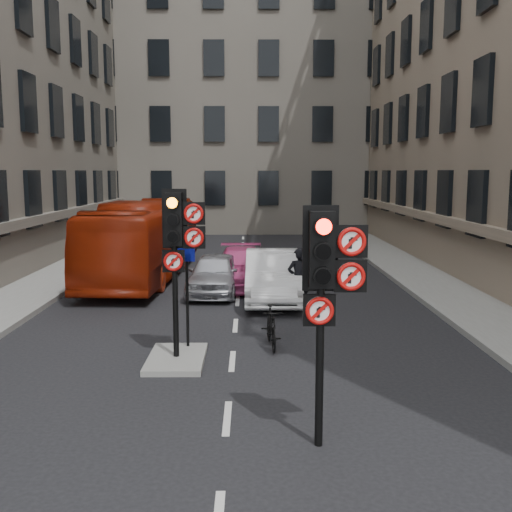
{
  "coord_description": "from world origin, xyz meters",
  "views": [
    {
      "loc": [
        0.37,
        -7.45,
        4.06
      ],
      "look_at": [
        0.49,
        2.82,
        2.6
      ],
      "focal_mm": 42.0,
      "sensor_mm": 36.0,
      "label": 1
    }
  ],
  "objects_px": {
    "car_white": "(272,276)",
    "car_silver": "(215,274)",
    "motorcyclist": "(299,279)",
    "car_pink": "(241,267)",
    "signal_far": "(178,237)",
    "bus_red": "(145,239)",
    "signal_near": "(327,275)",
    "motorcycle": "(271,327)",
    "info_sign": "(187,283)"
  },
  "relations": [
    {
      "from": "signal_near",
      "to": "motorcyclist",
      "type": "xyz_separation_m",
      "value": [
        0.33,
        8.74,
        -1.65
      ]
    },
    {
      "from": "car_white",
      "to": "car_silver",
      "type": "bearing_deg",
      "value": 151.17
    },
    {
      "from": "motorcyclist",
      "to": "car_pink",
      "type": "bearing_deg",
      "value": -75.64
    },
    {
      "from": "car_silver",
      "to": "bus_red",
      "type": "distance_m",
      "value": 4.24
    },
    {
      "from": "car_silver",
      "to": "motorcycle",
      "type": "xyz_separation_m",
      "value": [
        1.66,
        -6.2,
        -0.19
      ]
    },
    {
      "from": "bus_red",
      "to": "car_white",
      "type": "bearing_deg",
      "value": -38.36
    },
    {
      "from": "signal_far",
      "to": "motorcycle",
      "type": "distance_m",
      "value": 3.16
    },
    {
      "from": "motorcyclist",
      "to": "bus_red",
      "type": "bearing_deg",
      "value": -55.27
    },
    {
      "from": "signal_near",
      "to": "info_sign",
      "type": "height_order",
      "value": "signal_near"
    },
    {
      "from": "motorcyclist",
      "to": "info_sign",
      "type": "relative_size",
      "value": 0.82
    },
    {
      "from": "signal_near",
      "to": "car_pink",
      "type": "xyz_separation_m",
      "value": [
        -1.4,
        12.65,
        -1.92
      ]
    },
    {
      "from": "signal_far",
      "to": "car_white",
      "type": "bearing_deg",
      "value": 70.21
    },
    {
      "from": "car_silver",
      "to": "car_pink",
      "type": "xyz_separation_m",
      "value": [
        0.86,
        1.42,
        -0.02
      ]
    },
    {
      "from": "car_silver",
      "to": "car_pink",
      "type": "distance_m",
      "value": 1.66
    },
    {
      "from": "car_white",
      "to": "motorcyclist",
      "type": "distance_m",
      "value": 1.59
    },
    {
      "from": "bus_red",
      "to": "motorcycle",
      "type": "relative_size",
      "value": 6.61
    },
    {
      "from": "car_white",
      "to": "bus_red",
      "type": "relative_size",
      "value": 0.45
    },
    {
      "from": "signal_far",
      "to": "motorcycle",
      "type": "relative_size",
      "value": 2.23
    },
    {
      "from": "motorcycle",
      "to": "info_sign",
      "type": "distance_m",
      "value": 2.22
    },
    {
      "from": "car_silver",
      "to": "car_white",
      "type": "height_order",
      "value": "car_white"
    },
    {
      "from": "signal_near",
      "to": "motorcycle",
      "type": "relative_size",
      "value": 2.23
    },
    {
      "from": "car_white",
      "to": "car_pink",
      "type": "xyz_separation_m",
      "value": [
        -1.02,
        2.49,
        -0.13
      ]
    },
    {
      "from": "signal_near",
      "to": "car_silver",
      "type": "relative_size",
      "value": 0.9
    },
    {
      "from": "car_silver",
      "to": "car_pink",
      "type": "height_order",
      "value": "car_silver"
    },
    {
      "from": "signal_far",
      "to": "motorcyclist",
      "type": "xyz_separation_m",
      "value": [
        2.93,
        4.74,
        -1.77
      ]
    },
    {
      "from": "car_pink",
      "to": "bus_red",
      "type": "height_order",
      "value": "bus_red"
    },
    {
      "from": "signal_far",
      "to": "car_pink",
      "type": "relative_size",
      "value": 0.79
    },
    {
      "from": "car_silver",
      "to": "info_sign",
      "type": "relative_size",
      "value": 1.75
    },
    {
      "from": "signal_far",
      "to": "motorcyclist",
      "type": "height_order",
      "value": "signal_far"
    },
    {
      "from": "bus_red",
      "to": "motorcyclist",
      "type": "relative_size",
      "value": 5.69
    },
    {
      "from": "motorcyclist",
      "to": "info_sign",
      "type": "distance_m",
      "value": 4.96
    },
    {
      "from": "car_white",
      "to": "motorcyclist",
      "type": "height_order",
      "value": "motorcyclist"
    },
    {
      "from": "car_white",
      "to": "motorcycle",
      "type": "relative_size",
      "value": 2.98
    },
    {
      "from": "car_silver",
      "to": "motorcycle",
      "type": "relative_size",
      "value": 2.47
    },
    {
      "from": "signal_near",
      "to": "car_white",
      "type": "distance_m",
      "value": 10.32
    },
    {
      "from": "bus_red",
      "to": "motorcyclist",
      "type": "height_order",
      "value": "bus_red"
    },
    {
      "from": "car_white",
      "to": "bus_red",
      "type": "height_order",
      "value": "bus_red"
    },
    {
      "from": "motorcyclist",
      "to": "car_white",
      "type": "bearing_deg",
      "value": -72.8
    },
    {
      "from": "motorcycle",
      "to": "motorcyclist",
      "type": "height_order",
      "value": "motorcyclist"
    },
    {
      "from": "bus_red",
      "to": "info_sign",
      "type": "height_order",
      "value": "bus_red"
    },
    {
      "from": "car_white",
      "to": "bus_red",
      "type": "bearing_deg",
      "value": 139.46
    },
    {
      "from": "car_white",
      "to": "car_pink",
      "type": "height_order",
      "value": "car_white"
    },
    {
      "from": "signal_far",
      "to": "bus_red",
      "type": "distance_m",
      "value": 10.66
    },
    {
      "from": "car_pink",
      "to": "signal_near",
      "type": "bearing_deg",
      "value": -84.72
    },
    {
      "from": "signal_far",
      "to": "motorcyclist",
      "type": "distance_m",
      "value": 5.85
    },
    {
      "from": "car_pink",
      "to": "motorcyclist",
      "type": "relative_size",
      "value": 2.45
    },
    {
      "from": "signal_near",
      "to": "motorcyclist",
      "type": "distance_m",
      "value": 8.9
    },
    {
      "from": "bus_red",
      "to": "motorcyclist",
      "type": "xyz_separation_m",
      "value": [
        5.42,
        -5.55,
        -0.55
      ]
    },
    {
      "from": "car_pink",
      "to": "motorcyclist",
      "type": "height_order",
      "value": "motorcyclist"
    },
    {
      "from": "signal_far",
      "to": "car_pink",
      "type": "distance_m",
      "value": 8.97
    }
  ]
}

